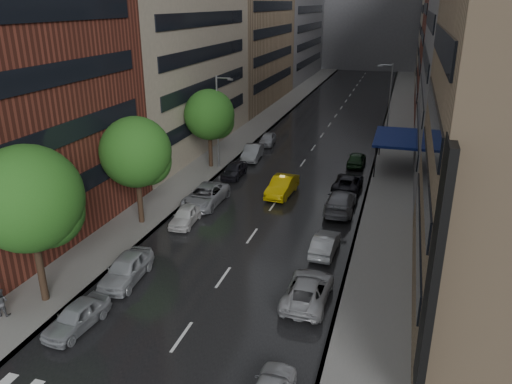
% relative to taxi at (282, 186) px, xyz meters
% --- Properties ---
extents(road, '(14.00, 140.00, 0.01)m').
position_rel_taxi_xyz_m(road, '(-0.11, 25.52, -0.81)').
color(road, black).
rests_on(road, ground).
extents(sidewalk_left, '(4.00, 140.00, 0.15)m').
position_rel_taxi_xyz_m(sidewalk_left, '(-9.11, 25.52, -0.74)').
color(sidewalk_left, gray).
rests_on(sidewalk_left, ground).
extents(sidewalk_right, '(4.00, 140.00, 0.15)m').
position_rel_taxi_xyz_m(sidewalk_right, '(8.89, 25.52, -0.74)').
color(sidewalk_right, gray).
rests_on(sidewalk_right, ground).
extents(buildings_right, '(8.05, 109.10, 36.00)m').
position_rel_taxi_xyz_m(buildings_right, '(14.89, 32.22, 14.22)').
color(buildings_right, '#937A5B').
rests_on(buildings_right, ground).
extents(building_far, '(40.00, 14.00, 32.00)m').
position_rel_taxi_xyz_m(building_far, '(-0.11, 93.52, 15.19)').
color(building_far, slate).
rests_on(building_far, ground).
extents(tree_near, '(5.65, 5.65, 9.00)m').
position_rel_taxi_xyz_m(tree_near, '(-8.71, -19.74, 5.35)').
color(tree_near, '#382619').
rests_on(tree_near, ground).
extents(tree_mid, '(5.13, 5.13, 8.17)m').
position_rel_taxi_xyz_m(tree_mid, '(-8.71, -8.81, 4.78)').
color(tree_mid, '#382619').
rests_on(tree_mid, ground).
extents(tree_far, '(4.93, 4.93, 7.86)m').
position_rel_taxi_xyz_m(tree_far, '(-8.71, 5.42, 4.56)').
color(tree_far, '#382619').
rests_on(tree_far, ground).
extents(taxi, '(2.07, 5.03, 1.62)m').
position_rel_taxi_xyz_m(taxi, '(0.00, 0.00, 0.00)').
color(taxi, yellow).
rests_on(taxi, ground).
extents(parked_cars_left, '(2.71, 40.77, 1.59)m').
position_rel_taxi_xyz_m(parked_cars_left, '(-5.51, -3.61, -0.07)').
color(parked_cars_left, gray).
rests_on(parked_cars_left, ground).
extents(parked_cars_right, '(2.47, 37.83, 1.59)m').
position_rel_taxi_xyz_m(parked_cars_right, '(5.29, -5.34, -0.09)').
color(parked_cars_right, '#A3A4A9').
rests_on(parked_cars_right, ground).
extents(street_lamp_left, '(1.74, 0.22, 9.00)m').
position_rel_taxi_xyz_m(street_lamp_left, '(-7.83, 5.52, 4.08)').
color(street_lamp_left, gray).
rests_on(street_lamp_left, sidewalk_left).
extents(street_lamp_right, '(1.74, 0.22, 9.00)m').
position_rel_taxi_xyz_m(street_lamp_right, '(7.61, 20.52, 4.08)').
color(street_lamp_right, gray).
rests_on(street_lamp_right, sidewalk_right).
extents(awning, '(4.00, 8.00, 3.12)m').
position_rel_taxi_xyz_m(awning, '(8.87, 10.52, 2.32)').
color(awning, navy).
rests_on(awning, sidewalk_right).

